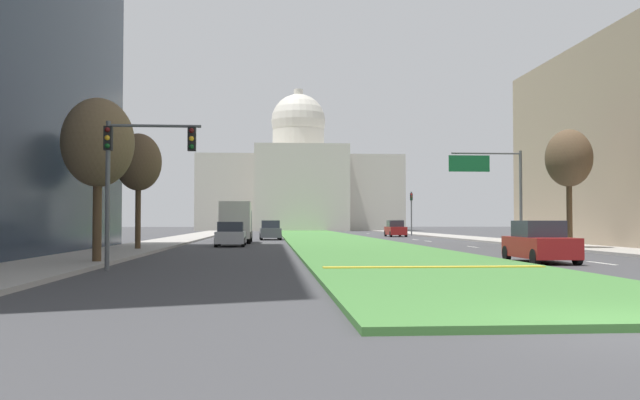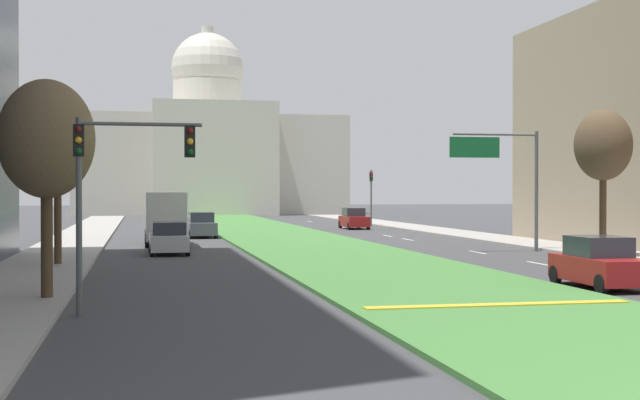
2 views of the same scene
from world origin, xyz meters
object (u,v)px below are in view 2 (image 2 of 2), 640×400
Objects in this scene: street_tree_left_mid at (58,149)px; sedan_lead_stopped at (600,264)px; overhead_guide_sign at (505,166)px; street_tree_right_mid at (603,146)px; capitol_building at (208,156)px; sedan_distant at (201,226)px; street_tree_left_near at (46,140)px; traffic_light_far_right at (371,190)px; sedan_midblock at (169,239)px; sedan_far_horizon at (354,219)px; box_truck_delivery at (165,218)px; traffic_light_near_left at (112,171)px.

sedan_lead_stopped is (18.68, -12.00, -4.25)m from street_tree_left_mid.
street_tree_left_mid is (-22.69, -5.07, 0.44)m from overhead_guide_sign.
overhead_guide_sign is at bearing 116.30° from street_tree_right_mid.
capitol_building is 85.64m from overhead_guide_sign.
overhead_guide_sign is 23.61m from sedan_distant.
street_tree_left_near reaches higher than sedan_distant.
overhead_guide_sign is (-1.62, -34.02, 1.31)m from traffic_light_far_right.
overhead_guide_sign is 0.96× the size of street_tree_left_mid.
sedan_lead_stopped is (-6.69, -11.65, -4.62)m from street_tree_right_mid.
street_tree_right_mid is at bearing -19.33° from sedan_midblock.
overhead_guide_sign reaches higher than sedan_lead_stopped.
box_truck_delivery is at bearing -129.40° from sedan_far_horizon.
overhead_guide_sign is 27.88m from street_tree_left_near.
box_truck_delivery is at bearing 89.87° from sedan_midblock.
sedan_distant is 0.74× the size of box_truck_delivery.
street_tree_right_mid is 1.52× the size of sedan_distant.
street_tree_left_near is 1.03× the size of box_truck_delivery.
street_tree_left_near is 26.55m from box_truck_delivery.
overhead_guide_sign is 1.47× the size of sedan_far_horizon.
traffic_light_near_left is 0.79× the size of street_tree_left_near.
traffic_light_far_right reaches higher than sedan_lead_stopped.
traffic_light_far_right is 34.08m from overhead_guide_sign.
capitol_building reaches higher than traffic_light_far_right.
traffic_light_near_left is 3.80m from street_tree_left_near.
traffic_light_far_right is 6.40m from sedan_far_horizon.
street_tree_left_mid is 25.37m from street_tree_right_mid.
capitol_building reaches higher than street_tree_left_mid.
traffic_light_far_right is at bearing 91.55° from street_tree_right_mid.
sedan_lead_stopped is (17.89, 0.18, -3.95)m from street_tree_left_near.
capitol_building is 57.25m from sedan_far_horizon.
traffic_light_far_right is (21.55, 54.37, -0.48)m from traffic_light_near_left.
street_tree_left_mid is at bearing -109.48° from box_truck_delivery.
box_truck_delivery is at bearing -106.70° from sedan_distant.
street_tree_left_near is at bearing -114.08° from sedan_far_horizon.
street_tree_right_mid is at bearing -34.80° from box_truck_delivery.
traffic_light_far_right reaches higher than sedan_midblock.
street_tree_left_mid is (-0.79, 12.18, 0.30)m from street_tree_left_near.
street_tree_right_mid is 1.64× the size of sedan_far_horizon.
street_tree_left_near is 12.21m from street_tree_left_mid.
capitol_building is 8.51× the size of sedan_far_horizon.
sedan_far_horizon is (-2.91, -5.14, -2.47)m from traffic_light_far_right.
street_tree_right_mid is 1.70× the size of sedan_midblock.
overhead_guide_sign is 1.54× the size of sedan_lead_stopped.
sedan_lead_stopped is at bearing -96.29° from traffic_light_far_right.
traffic_light_near_left is at bearing -97.23° from sedan_distant.
sedan_far_horizon is at bearing 96.60° from street_tree_right_mid.
box_truck_delivery reaches higher than sedan_distant.
overhead_guide_sign reaches higher than traffic_light_far_right.
street_tree_left_mid is at bearing 93.70° from street_tree_left_near.
traffic_light_near_left is 16.52m from sedan_lead_stopped.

